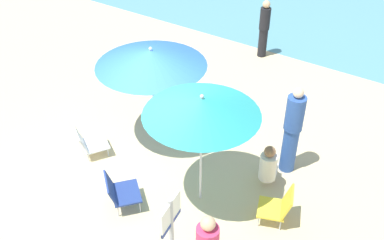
% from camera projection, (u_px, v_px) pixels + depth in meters
% --- Properties ---
extents(ground_plane, '(40.00, 40.00, 0.00)m').
position_uv_depth(ground_plane, '(138.00, 169.00, 8.28)').
color(ground_plane, '#D3BC8C').
extents(umbrella_blue, '(2.05, 2.05, 1.99)m').
position_uv_depth(umbrella_blue, '(151.00, 58.00, 8.04)').
color(umbrella_blue, silver).
rests_on(umbrella_blue, ground_plane).
extents(umbrella_teal, '(1.79, 1.79, 2.10)m').
position_uv_depth(umbrella_teal, '(202.00, 106.00, 6.58)').
color(umbrella_teal, silver).
rests_on(umbrella_teal, ground_plane).
extents(beach_chair_a, '(0.65, 0.62, 0.65)m').
position_uv_depth(beach_chair_a, '(279.00, 206.00, 7.07)').
color(beach_chair_a, gold).
rests_on(beach_chair_a, ground_plane).
extents(beach_chair_b, '(0.77, 0.77, 0.62)m').
position_uv_depth(beach_chair_b, '(120.00, 191.00, 7.34)').
color(beach_chair_b, navy).
rests_on(beach_chair_b, ground_plane).
extents(beach_chair_c, '(0.73, 0.77, 0.63)m').
position_uv_depth(beach_chair_c, '(203.00, 97.00, 9.64)').
color(beach_chair_c, white).
rests_on(beach_chair_c, ground_plane).
extents(beach_chair_d, '(0.74, 0.75, 0.58)m').
position_uv_depth(beach_chair_d, '(89.00, 142.00, 8.46)').
color(beach_chair_d, white).
rests_on(beach_chair_d, ground_plane).
extents(person_a, '(0.39, 0.54, 0.92)m').
position_uv_depth(person_a, '(268.00, 166.00, 7.66)').
color(person_a, silver).
rests_on(person_a, ground_plane).
extents(person_c, '(0.27, 0.27, 1.51)m').
position_uv_depth(person_c, '(264.00, 29.00, 11.44)').
color(person_c, black).
rests_on(person_c, ground_plane).
extents(person_d, '(0.32, 0.32, 1.74)m').
position_uv_depth(person_d, '(292.00, 130.00, 7.78)').
color(person_d, '#2D519E').
rests_on(person_d, ground_plane).
extents(warning_sign, '(0.10, 0.46, 1.92)m').
position_uv_depth(warning_sign, '(172.00, 239.00, 5.42)').
color(warning_sign, '#ADADB2').
rests_on(warning_sign, ground_plane).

